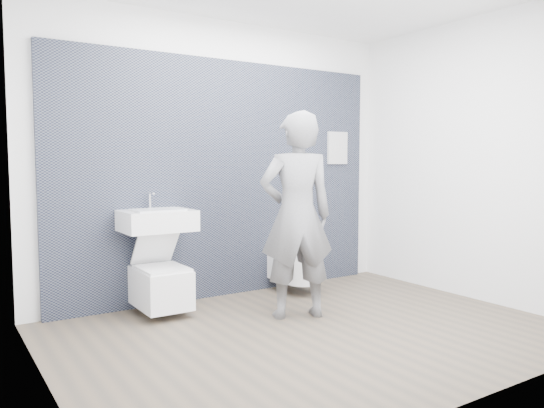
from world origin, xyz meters
TOP-DOWN VIEW (x-y plane):
  - ground at (0.00, 0.00)m, footprint 4.00×4.00m
  - room_shell at (0.00, 0.00)m, footprint 4.00×4.00m
  - tile_wall at (0.00, 1.47)m, footprint 3.60×0.06m
  - washbasin at (-0.84, 1.20)m, footprint 0.63×0.47m
  - toilet_square at (-0.84, 1.15)m, footprint 0.41×0.59m
  - toilet_rounded at (0.66, 1.13)m, footprint 0.36×0.61m
  - info_placard at (1.44, 1.43)m, footprint 0.28×0.03m
  - visitor at (0.14, 0.42)m, footprint 0.77×0.63m

SIDE VIEW (x-z plane):
  - ground at x=0.00m, z-range 0.00..0.00m
  - tile_wall at x=0.00m, z-range -1.20..1.20m
  - info_placard at x=1.44m, z-range -0.19..0.19m
  - toilet_square at x=-0.84m, z-range -0.09..0.63m
  - toilet_rounded at x=0.66m, z-range 0.12..0.44m
  - washbasin at x=-0.84m, z-range 0.62..1.09m
  - visitor at x=0.14m, z-range 0.00..1.81m
  - room_shell at x=0.00m, z-range -0.26..3.74m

